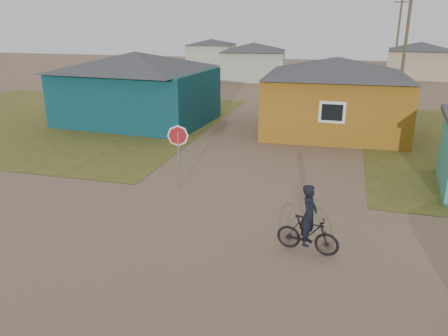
# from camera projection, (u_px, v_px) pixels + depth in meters

# --- Properties ---
(ground) EXTENTS (120.00, 120.00, 0.00)m
(ground) POSITION_uv_depth(u_px,v_px,m) (209.00, 254.00, 11.06)
(ground) COLOR #88684E
(grass_nw) EXTENTS (20.00, 18.00, 0.00)m
(grass_nw) POSITION_uv_depth(u_px,v_px,m) (53.00, 118.00, 26.46)
(grass_nw) COLOR olive
(grass_nw) RESTS_ON ground
(house_teal) EXTENTS (8.93, 7.08, 4.00)m
(house_teal) POSITION_uv_depth(u_px,v_px,m) (137.00, 87.00, 24.87)
(house_teal) COLOR #0A333B
(house_teal) RESTS_ON ground
(house_yellow) EXTENTS (7.72, 6.76, 3.90)m
(house_yellow) POSITION_uv_depth(u_px,v_px,m) (335.00, 94.00, 22.57)
(house_yellow) COLOR #915E16
(house_yellow) RESTS_ON ground
(house_pale_west) EXTENTS (7.04, 6.15, 3.60)m
(house_pale_west) POSITION_uv_depth(u_px,v_px,m) (253.00, 61.00, 43.02)
(house_pale_west) COLOR #A4B097
(house_pale_west) RESTS_ON ground
(house_beige_east) EXTENTS (6.95, 6.05, 3.60)m
(house_beige_east) POSITION_uv_depth(u_px,v_px,m) (419.00, 59.00, 44.46)
(house_beige_east) COLOR tan
(house_beige_east) RESTS_ON ground
(house_pale_north) EXTENTS (6.28, 5.81, 3.40)m
(house_pale_north) POSITION_uv_depth(u_px,v_px,m) (211.00, 52.00, 56.03)
(house_pale_north) COLOR #A4B097
(house_pale_north) RESTS_ON ground
(utility_pole_near) EXTENTS (1.40, 0.20, 8.00)m
(utility_pole_near) POSITION_uv_depth(u_px,v_px,m) (405.00, 45.00, 28.18)
(utility_pole_near) COLOR brown
(utility_pole_near) RESTS_ON ground
(utility_pole_far) EXTENTS (1.40, 0.20, 8.00)m
(utility_pole_far) POSITION_uv_depth(u_px,v_px,m) (398.00, 37.00, 42.54)
(utility_pole_far) COLOR brown
(utility_pole_far) RESTS_ON ground
(stop_sign) EXTENTS (0.74, 0.15, 2.27)m
(stop_sign) POSITION_uv_depth(u_px,v_px,m) (178.00, 142.00, 14.97)
(stop_sign) COLOR gray
(stop_sign) RESTS_ON ground
(cyclist) EXTENTS (1.67, 0.72, 1.82)m
(cyclist) POSITION_uv_depth(u_px,v_px,m) (308.00, 228.00, 11.00)
(cyclist) COLOR black
(cyclist) RESTS_ON ground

